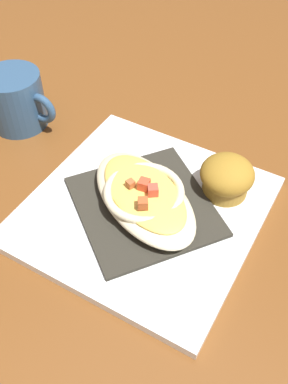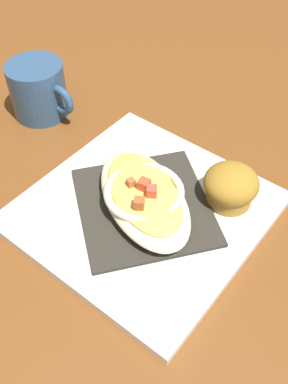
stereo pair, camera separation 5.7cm
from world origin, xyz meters
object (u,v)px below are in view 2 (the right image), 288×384
object	(u,v)px
gratin_dish	(144,195)
muffin	(231,186)
coffee_mug	(39,93)
square_plate	(144,210)

from	to	relation	value
gratin_dish	muffin	distance (m)	0.11
coffee_mug	muffin	bearing A→B (deg)	103.43
square_plate	muffin	distance (m)	0.12
muffin	square_plate	bearing A→B (deg)	-33.49
muffin	coffee_mug	distance (m)	0.35
square_plate	gratin_dish	xyz separation A→B (m)	(0.00, 0.00, 0.03)
square_plate	gratin_dish	world-z (taller)	gratin_dish
gratin_dish	coffee_mug	size ratio (longest dim) A/B	1.71
square_plate	coffee_mug	xyz separation A→B (m)	(-0.01, -0.28, 0.03)
gratin_dish	square_plate	bearing A→B (deg)	-140.20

